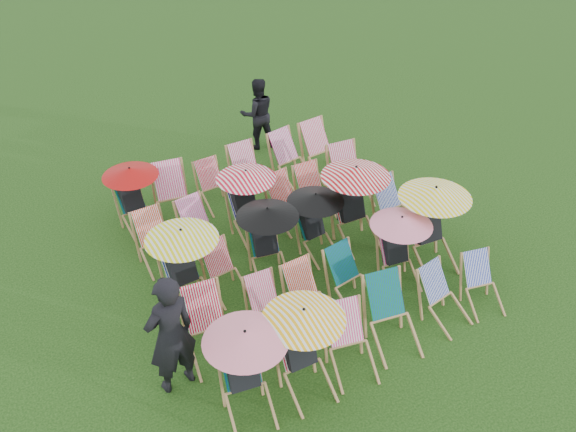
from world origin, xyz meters
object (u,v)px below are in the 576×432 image
deckchair_5 (483,284)px  person_left (171,335)px  deckchair_29 (323,150)px  deckchair_0 (246,372)px  person_rear (257,114)px

deckchair_5 → person_left: bearing=-178.3°
deckchair_29 → deckchair_5: bearing=-96.0°
deckchair_0 → deckchair_5: size_ratio=1.54×
deckchair_0 → person_rear: person_rear is taller
deckchair_29 → person_left: size_ratio=0.54×
person_left → person_rear: person_left is taller
deckchair_0 → deckchair_29: 6.12m
person_left → deckchair_29: bearing=-149.7°
person_left → person_rear: 6.74m
deckchair_29 → person_left: (-4.71, -3.76, 0.44)m
deckchair_5 → deckchair_29: (-0.03, 4.62, 0.11)m
deckchair_29 → person_left: bearing=-147.7°
deckchair_5 → deckchair_29: deckchair_29 is taller
person_left → deckchair_0: bearing=120.5°
person_left → person_rear: bearing=-135.3°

